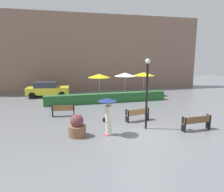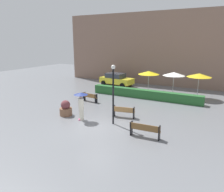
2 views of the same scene
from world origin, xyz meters
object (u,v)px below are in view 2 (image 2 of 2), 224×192
pedestrian_with_umbrella (81,102)px  patio_umbrella_yellow (149,73)px  bench_mid_center (124,111)px  lamp_post (113,89)px  parked_car (116,79)px  patio_umbrella_white (174,74)px  planter_pot (66,109)px  bench_far_left (90,97)px  bench_near_right (145,129)px  patio_umbrella_yellow_far (199,75)px

pedestrian_with_umbrella → patio_umbrella_yellow: (1.56, 9.86, 0.96)m
patio_umbrella_yellow → bench_mid_center: bearing=-83.6°
lamp_post → parked_car: 13.15m
patio_umbrella_white → parked_car: bearing=163.0°
planter_pot → patio_umbrella_yellow: patio_umbrella_yellow is taller
bench_far_left → bench_near_right: (7.21, -4.93, 0.03)m
bench_far_left → pedestrian_with_umbrella: bearing=-63.0°
bench_mid_center → bench_near_right: size_ratio=0.91×
planter_pot → patio_umbrella_yellow_far: 13.09m
patio_umbrella_yellow_far → pedestrian_with_umbrella: bearing=-122.1°
patio_umbrella_yellow → patio_umbrella_yellow_far: (4.92, 0.49, 0.03)m
pedestrian_with_umbrella → bench_far_left: bearing=117.0°
patio_umbrella_white → parked_car: size_ratio=0.58×
lamp_post → patio_umbrella_white: lamp_post is taller
bench_far_left → parked_car: 7.92m
bench_mid_center → bench_far_left: size_ratio=1.04×
planter_pot → bench_far_left: bearing=97.7°
patio_umbrella_yellow → patio_umbrella_yellow_far: 4.94m
bench_mid_center → patio_umbrella_white: bearing=77.5°
patio_umbrella_white → patio_umbrella_yellow: bearing=177.8°
bench_far_left → patio_umbrella_yellow_far: bearing=35.0°
bench_near_right → patio_umbrella_yellow: 11.20m
bench_mid_center → bench_near_right: (2.57, -2.55, 0.02)m
bench_far_left → lamp_post: 6.30m
planter_pot → bench_mid_center: bearing=22.3°
lamp_post → patio_umbrella_yellow: bearing=94.9°
planter_pot → patio_umbrella_yellow_far: (8.11, 10.12, 1.79)m
patio_umbrella_yellow_far → lamp_post: bearing=-112.4°
bench_far_left → patio_umbrella_white: (6.38, 5.48, 1.87)m
bench_mid_center → patio_umbrella_yellow_far: 9.54m
pedestrian_with_umbrella → patio_umbrella_yellow_far: size_ratio=0.81×
planter_pot → patio_umbrella_white: patio_umbrella_white is taller
bench_mid_center → pedestrian_with_umbrella: pedestrian_with_umbrella is taller
bench_mid_center → planter_pot: size_ratio=1.42×
bench_mid_center → patio_umbrella_yellow: size_ratio=0.68×
pedestrian_with_umbrella → parked_car: 12.57m
patio_umbrella_yellow_far → parked_car: size_ratio=0.57×
planter_pot → lamp_post: (4.00, 0.17, 1.96)m
pedestrian_with_umbrella → patio_umbrella_yellow_far: bearing=57.9°
bench_far_left → bench_near_right: bearing=-34.4°
bench_mid_center → patio_umbrella_white: (1.75, 7.86, 1.86)m
bench_far_left → patio_umbrella_yellow_far: 10.73m
planter_pot → lamp_post: lamp_post is taller
bench_mid_center → patio_umbrella_yellow: 8.21m
bench_near_right → planter_pot: planter_pot is taller
bench_near_right → planter_pot: 6.71m
bench_far_left → parked_car: (-1.24, 7.81, 0.34)m
bench_far_left → pedestrian_with_umbrella: size_ratio=0.80×
planter_pot → parked_car: size_ratio=0.27×
pedestrian_with_umbrella → planter_pot: (-1.63, 0.22, -0.80)m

